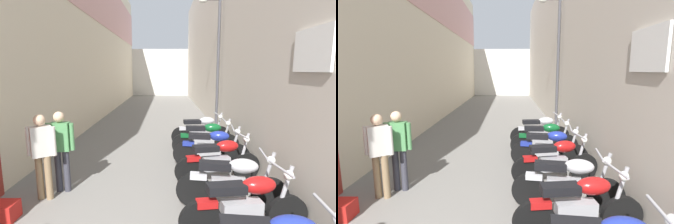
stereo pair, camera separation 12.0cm
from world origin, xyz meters
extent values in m
plane|color=slate|center=(0.00, 9.49, 0.00)|extent=(38.98, 38.98, 0.00)
cube|color=beige|center=(-2.78, 11.49, 4.04)|extent=(0.40, 22.98, 8.08)
cube|color=beige|center=(2.78, 11.49, 3.74)|extent=(0.40, 22.98, 7.48)
cube|color=white|center=(2.55, 3.00, 2.60)|extent=(0.04, 0.90, 0.60)
cube|color=silver|center=(0.00, 23.98, 2.13)|extent=(8.16, 2.00, 4.27)
cylinder|color=#9E9EA3|center=(2.11, 1.72, 1.00)|extent=(0.10, 0.58, 0.04)
cylinder|color=black|center=(2.25, 2.74, 0.30)|extent=(0.61, 0.15, 0.60)
cylinder|color=black|center=(1.01, 2.60, 0.30)|extent=(0.61, 0.15, 0.60)
cube|color=#9E9EA3|center=(1.58, 2.66, 0.42)|extent=(0.58, 0.26, 0.28)
ellipsoid|color=#AD1414|center=(1.81, 2.69, 0.78)|extent=(0.51, 0.31, 0.24)
cube|color=black|center=(1.35, 2.63, 0.76)|extent=(0.54, 0.28, 0.12)
cylinder|color=#9E9EA3|center=(2.18, 2.73, 0.65)|extent=(0.25, 0.09, 0.77)
cylinder|color=#9E9EA3|center=(2.11, 2.72, 1.00)|extent=(0.10, 0.58, 0.04)
sphere|color=silver|center=(2.23, 2.73, 0.90)|extent=(0.14, 0.14, 0.14)
cube|color=#AD1414|center=(1.09, 2.60, 0.56)|extent=(0.29, 0.17, 0.10)
cylinder|color=black|center=(2.25, 3.30, 0.30)|extent=(0.61, 0.17, 0.60)
cylinder|color=black|center=(1.01, 3.50, 0.30)|extent=(0.61, 0.17, 0.60)
cube|color=#9E9EA3|center=(1.58, 3.41, 0.42)|extent=(0.58, 0.28, 0.28)
ellipsoid|color=#B7B7BC|center=(1.81, 3.37, 0.78)|extent=(0.51, 0.33, 0.24)
cube|color=black|center=(1.35, 3.44, 0.76)|extent=(0.55, 0.30, 0.12)
cylinder|color=#9E9EA3|center=(2.18, 3.32, 0.65)|extent=(0.25, 0.10, 0.77)
cylinder|color=#9E9EA3|center=(2.11, 3.33, 1.00)|extent=(0.12, 0.58, 0.04)
sphere|color=silver|center=(2.23, 3.31, 0.90)|extent=(0.14, 0.14, 0.14)
cube|color=#B7B7BC|center=(1.09, 3.48, 0.56)|extent=(0.30, 0.18, 0.10)
cylinder|color=black|center=(2.25, 4.53, 0.30)|extent=(0.60, 0.18, 0.60)
cylinder|color=black|center=(1.02, 4.31, 0.30)|extent=(0.60, 0.18, 0.60)
cube|color=#9E9EA3|center=(1.58, 4.42, 0.42)|extent=(0.59, 0.29, 0.28)
ellipsoid|color=#AD1414|center=(1.81, 4.46, 0.78)|extent=(0.52, 0.34, 0.24)
cube|color=black|center=(1.36, 4.38, 0.76)|extent=(0.55, 0.31, 0.12)
cylinder|color=#9E9EA3|center=(2.18, 4.52, 0.65)|extent=(0.25, 0.10, 0.77)
cylinder|color=#9E9EA3|center=(2.11, 4.51, 1.00)|extent=(0.14, 0.58, 0.04)
sphere|color=silver|center=(2.23, 4.53, 0.90)|extent=(0.14, 0.14, 0.14)
cube|color=#AD1414|center=(1.09, 4.33, 0.56)|extent=(0.30, 0.19, 0.10)
cylinder|color=black|center=(2.25, 5.19, 0.30)|extent=(0.61, 0.17, 0.60)
cylinder|color=black|center=(1.01, 5.38, 0.30)|extent=(0.61, 0.17, 0.60)
cube|color=#9E9EA3|center=(1.58, 5.29, 0.42)|extent=(0.58, 0.29, 0.28)
ellipsoid|color=navy|center=(1.81, 5.26, 0.78)|extent=(0.52, 0.33, 0.24)
cube|color=black|center=(1.35, 5.33, 0.76)|extent=(0.55, 0.30, 0.12)
cylinder|color=#9E9EA3|center=(2.18, 5.20, 0.65)|extent=(0.25, 0.10, 0.77)
cylinder|color=#9E9EA3|center=(2.11, 5.21, 1.00)|extent=(0.13, 0.58, 0.04)
sphere|color=silver|center=(2.23, 5.19, 0.90)|extent=(0.14, 0.14, 0.14)
cube|color=navy|center=(1.09, 5.37, 0.56)|extent=(0.30, 0.18, 0.10)
cylinder|color=black|center=(2.26, 6.11, 0.30)|extent=(0.60, 0.10, 0.60)
cylinder|color=black|center=(1.01, 6.15, 0.30)|extent=(0.60, 0.10, 0.60)
cube|color=#9E9EA3|center=(1.58, 6.13, 0.42)|extent=(0.57, 0.22, 0.28)
ellipsoid|color=#0F5123|center=(1.81, 6.12, 0.78)|extent=(0.49, 0.27, 0.24)
cube|color=black|center=(1.35, 6.14, 0.76)|extent=(0.53, 0.24, 0.12)
cylinder|color=#9E9EA3|center=(2.19, 6.11, 0.65)|extent=(0.25, 0.07, 0.77)
cylinder|color=#9E9EA3|center=(2.12, 6.11, 1.00)|extent=(0.05, 0.58, 0.04)
sphere|color=silver|center=(2.24, 6.11, 0.90)|extent=(0.14, 0.14, 0.14)
cube|color=#0F5123|center=(1.09, 6.14, 0.56)|extent=(0.28, 0.15, 0.10)
cylinder|color=black|center=(2.25, 7.09, 0.30)|extent=(0.60, 0.13, 0.60)
cylinder|color=black|center=(1.01, 6.98, 0.30)|extent=(0.60, 0.13, 0.60)
cube|color=#9E9EA3|center=(1.58, 7.03, 0.42)|extent=(0.57, 0.25, 0.28)
ellipsoid|color=#B7B7BC|center=(1.81, 7.05, 0.78)|extent=(0.50, 0.30, 0.24)
cube|color=black|center=(1.35, 7.01, 0.76)|extent=(0.54, 0.26, 0.12)
cylinder|color=#9E9EA3|center=(2.18, 7.08, 0.65)|extent=(0.25, 0.08, 0.77)
cylinder|color=#9E9EA3|center=(2.11, 7.08, 1.00)|extent=(0.08, 0.58, 0.04)
sphere|color=silver|center=(2.23, 7.09, 0.90)|extent=(0.14, 0.14, 0.14)
cube|color=#B7B7BC|center=(1.09, 6.99, 0.56)|extent=(0.29, 0.16, 0.10)
cylinder|color=#8C7251|center=(-1.74, 3.77, 0.41)|extent=(0.12, 0.12, 0.82)
cylinder|color=#8C7251|center=(-1.58, 3.77, 0.41)|extent=(0.12, 0.12, 0.82)
cube|color=beige|center=(-1.66, 3.77, 1.09)|extent=(0.39, 0.36, 0.54)
sphere|color=#DBB28E|center=(-1.66, 3.77, 1.47)|extent=(0.20, 0.20, 0.20)
cylinder|color=beige|center=(-1.88, 3.77, 1.09)|extent=(0.08, 0.08, 0.52)
cylinder|color=beige|center=(-1.44, 3.77, 1.09)|extent=(0.08, 0.08, 0.52)
cylinder|color=#383842|center=(-1.53, 4.07, 0.41)|extent=(0.12, 0.12, 0.82)
cylinder|color=#383842|center=(-1.37, 4.07, 0.41)|extent=(0.12, 0.12, 0.82)
cube|color=#4C8C51|center=(-1.45, 4.07, 1.09)|extent=(0.35, 0.22, 0.54)
sphere|color=#DBB28E|center=(-1.45, 4.07, 1.47)|extent=(0.20, 0.20, 0.20)
cylinder|color=#4C8C51|center=(-1.67, 4.07, 1.09)|extent=(0.08, 0.08, 0.52)
cylinder|color=#4C8C51|center=(-1.23, 4.07, 1.09)|extent=(0.08, 0.08, 0.52)
cube|color=red|center=(-2.03, 3.12, 0.14)|extent=(0.44, 0.32, 0.28)
cylinder|color=#47474C|center=(2.43, 8.66, 2.41)|extent=(0.10, 0.10, 4.81)
ellipsoid|color=silver|center=(1.83, 8.66, 4.71)|extent=(0.28, 0.18, 0.14)
camera|label=1|loc=(0.54, -0.48, 2.32)|focal=26.58mm
camera|label=2|loc=(0.66, -0.48, 2.32)|focal=26.58mm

